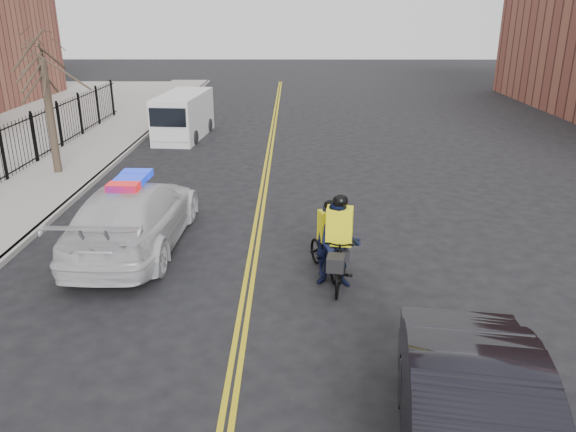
% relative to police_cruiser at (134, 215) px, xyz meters
% --- Properties ---
extents(ground, '(120.00, 120.00, 0.00)m').
position_rel_police_cruiser_xyz_m(ground, '(3.03, -3.47, -0.86)').
color(ground, black).
rests_on(ground, ground).
extents(center_line_left, '(0.10, 60.00, 0.01)m').
position_rel_police_cruiser_xyz_m(center_line_left, '(2.95, 4.53, -0.85)').
color(center_line_left, gold).
rests_on(center_line_left, ground).
extents(center_line_right, '(0.10, 60.00, 0.01)m').
position_rel_police_cruiser_xyz_m(center_line_right, '(3.11, 4.53, -0.85)').
color(center_line_right, gold).
rests_on(center_line_right, ground).
extents(sidewalk, '(3.00, 60.00, 0.15)m').
position_rel_police_cruiser_xyz_m(sidewalk, '(-4.47, 4.53, -0.79)').
color(sidewalk, gray).
rests_on(sidewalk, ground).
extents(curb, '(0.20, 60.00, 0.15)m').
position_rel_police_cruiser_xyz_m(curb, '(-2.97, 4.53, -0.79)').
color(curb, gray).
rests_on(curb, ground).
extents(street_tree, '(3.20, 3.20, 4.80)m').
position_rel_police_cruiser_xyz_m(street_tree, '(-4.57, 6.53, 2.67)').
color(street_tree, '#34261E').
rests_on(street_tree, sidewalk).
extents(police_cruiser, '(2.56, 5.95, 1.87)m').
position_rel_police_cruiser_xyz_m(police_cruiser, '(0.00, 0.00, 0.00)').
color(police_cruiser, silver).
rests_on(police_cruiser, ground).
extents(cargo_van, '(2.22, 5.02, 2.05)m').
position_rel_police_cruiser_xyz_m(cargo_van, '(-1.14, 12.97, 0.14)').
color(cargo_van, silver).
rests_on(cargo_van, ground).
extents(cyclist_near, '(1.20, 1.96, 1.82)m').
position_rel_police_cruiser_xyz_m(cyclist_near, '(4.84, -1.54, -0.23)').
color(cyclist_near, black).
rests_on(cyclist_near, ground).
extents(cyclist_far, '(1.05, 2.17, 2.13)m').
position_rel_police_cruiser_xyz_m(cyclist_far, '(5.00, -2.10, -0.02)').
color(cyclist_far, black).
rests_on(cyclist_far, ground).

